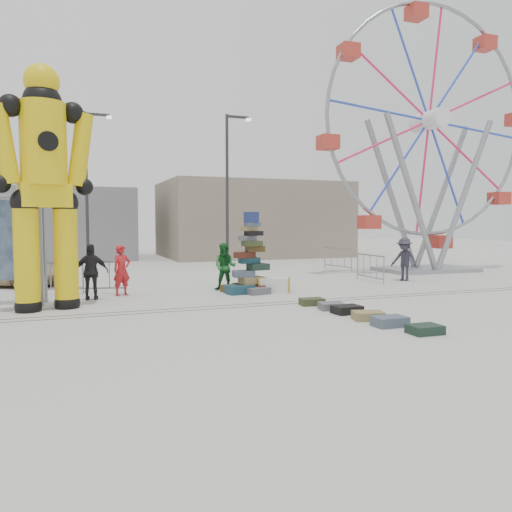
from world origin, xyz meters
name	(u,v)px	position (x,y,z in m)	size (l,w,h in m)	color
ground	(266,310)	(0.00, 0.00, 0.00)	(90.00, 90.00, 0.00)	#9E9E99
track_line_near	(259,306)	(0.00, 0.60, 0.00)	(40.00, 0.04, 0.01)	#47443F
track_line_far	(254,304)	(0.00, 1.00, 0.00)	(40.00, 0.04, 0.01)	#47443F
building_right	(252,220)	(7.00, 20.00, 2.50)	(12.00, 8.00, 5.00)	gray
building_left	(50,224)	(-6.00, 22.00, 2.20)	(10.00, 8.00, 4.40)	gray
lamp_post_right	(229,182)	(3.09, 13.00, 4.48)	(1.41, 0.25, 8.00)	#2D2D30
lamp_post_left	(88,181)	(-3.91, 15.00, 4.48)	(1.41, 0.25, 8.00)	#2D2D30
suitcase_tower	(250,270)	(0.75, 3.30, 0.76)	(1.91, 1.68, 2.70)	#1B4352
crash_test_dummy	(44,178)	(-5.54, 2.07, 3.54)	(2.68, 1.18, 6.72)	black
ferris_wheel	(429,140)	(11.06, 6.97, 6.21)	(10.86, 2.83, 12.60)	gray
steamer_trunk	(274,285)	(1.50, 3.00, 0.24)	(1.03, 0.60, 0.48)	silver
row_case_0	(312,302)	(1.48, 0.19, 0.10)	(0.67, 0.44, 0.20)	#364120
row_case_1	(332,306)	(1.65, -0.63, 0.10)	(0.65, 0.53, 0.19)	slate
row_case_2	(347,310)	(1.73, -1.29, 0.10)	(0.73, 0.51, 0.21)	black
row_case_3	(368,316)	(1.78, -2.19, 0.10)	(0.72, 0.52, 0.21)	#96804C
row_case_4	(390,321)	(1.82, -3.00, 0.11)	(0.77, 0.51, 0.23)	#4C5C6D
row_case_5	(425,329)	(2.06, -3.91, 0.10)	(0.69, 0.51, 0.20)	#1B3124
barricade_dummy_b	(51,278)	(-5.55, 5.08, 0.55)	(2.00, 0.10, 1.10)	gray
barricade_dummy_c	(94,277)	(-4.22, 4.78, 0.55)	(2.00, 0.10, 1.10)	gray
barricade_wheel_front	(370,268)	(6.24, 4.43, 0.55)	(2.00, 0.10, 1.10)	gray
barricade_wheel_back	(338,259)	(7.49, 9.13, 0.55)	(2.00, 0.10, 1.10)	gray
pedestrian_red	(122,270)	(-3.39, 4.04, 0.82)	(0.60, 0.39, 1.64)	#B4191E
pedestrian_green	(225,267)	(0.06, 3.98, 0.82)	(0.80, 0.62, 1.65)	#186125
pedestrian_black	(92,272)	(-4.35, 3.44, 0.85)	(1.00, 0.42, 1.71)	black
pedestrian_grey	(404,259)	(7.63, 4.10, 0.86)	(1.12, 0.64, 1.73)	#272532
parked_suv	(5,270)	(-7.20, 8.11, 0.60)	(1.99, 4.32, 1.20)	tan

